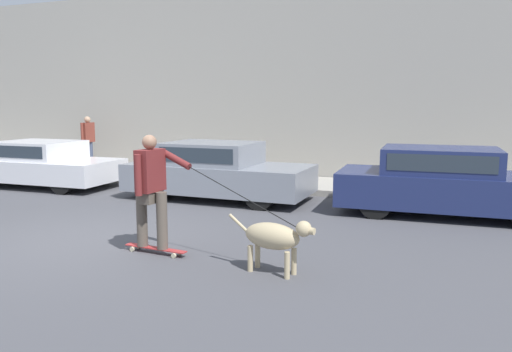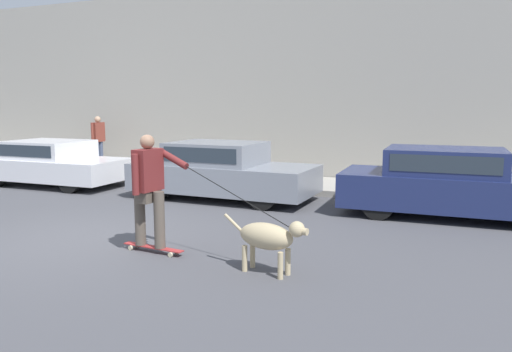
# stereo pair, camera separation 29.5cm
# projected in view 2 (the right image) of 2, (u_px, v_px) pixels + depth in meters

# --- Properties ---
(ground_plane) EXTENTS (36.00, 36.00, 0.00)m
(ground_plane) POSITION_uv_depth(u_px,v_px,m) (86.00, 238.00, 8.02)
(ground_plane) COLOR #47474C
(back_wall) EXTENTS (32.00, 0.30, 5.42)m
(back_wall) POSITION_uv_depth(u_px,v_px,m) (257.00, 84.00, 14.32)
(back_wall) COLOR #9E998E
(back_wall) RESTS_ON ground_plane
(sidewalk_curb) EXTENTS (30.00, 2.16, 0.15)m
(sidewalk_curb) POSITION_uv_depth(u_px,v_px,m) (240.00, 181.00, 13.55)
(sidewalk_curb) COLOR #A39E93
(sidewalk_curb) RESTS_ON ground_plane
(parked_car_0) EXTENTS (3.96, 1.84, 1.18)m
(parked_car_0) POSITION_uv_depth(u_px,v_px,m) (52.00, 164.00, 13.21)
(parked_car_0) COLOR black
(parked_car_0) RESTS_ON ground_plane
(parked_car_1) EXTENTS (4.21, 1.86, 1.29)m
(parked_car_1) POSITION_uv_depth(u_px,v_px,m) (222.00, 172.00, 11.31)
(parked_car_1) COLOR black
(parked_car_1) RESTS_ON ground_plane
(parked_car_2) EXTENTS (4.18, 1.78, 1.31)m
(parked_car_2) POSITION_uv_depth(u_px,v_px,m) (451.00, 184.00, 9.48)
(parked_car_2) COLOR black
(parked_car_2) RESTS_ON ground_plane
(dog) EXTENTS (1.23, 0.48, 0.74)m
(dog) POSITION_uv_depth(u_px,v_px,m) (268.00, 237.00, 6.30)
(dog) COLOR tan
(dog) RESTS_ON ground_plane
(skateboarder) EXTENTS (2.80, 0.64, 1.72)m
(skateboarder) POSITION_uv_depth(u_px,v_px,m) (149.00, 186.00, 7.15)
(skateboarder) COLOR beige
(skateboarder) RESTS_ON ground_plane
(pedestrian_with_bag) EXTENTS (0.23, 0.64, 1.61)m
(pedestrian_with_bag) POSITION_uv_depth(u_px,v_px,m) (98.00, 139.00, 15.60)
(pedestrian_with_bag) COLOR #3D4760
(pedestrian_with_bag) RESTS_ON sidewalk_curb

